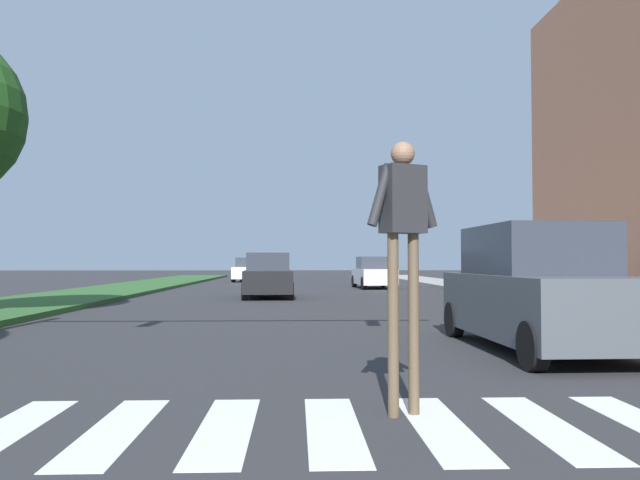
{
  "coord_description": "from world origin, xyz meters",
  "views": [
    {
      "loc": [
        -0.31,
        2.42,
        1.4
      ],
      "look_at": [
        0.24,
        17.07,
        1.88
      ],
      "focal_mm": 35.78,
      "sensor_mm": 36.0,
      "label": 1
    }
  ],
  "objects_px": {
    "sedan_distant": "(374,274)",
    "sedan_midblock": "(268,277)",
    "suv_crossing": "(539,291)",
    "pedestrian_performer": "(403,232)",
    "sedan_far_horizon": "(250,270)"
  },
  "relations": [
    {
      "from": "sedan_midblock",
      "to": "suv_crossing",
      "type": "bearing_deg",
      "value": -71.35
    },
    {
      "from": "sedan_distant",
      "to": "sedan_midblock",
      "type": "bearing_deg",
      "value": -121.72
    },
    {
      "from": "pedestrian_performer",
      "to": "sedan_midblock",
      "type": "bearing_deg",
      "value": 96.28
    },
    {
      "from": "suv_crossing",
      "to": "sedan_distant",
      "type": "bearing_deg",
      "value": 89.59
    },
    {
      "from": "sedan_midblock",
      "to": "sedan_far_horizon",
      "type": "bearing_deg",
      "value": 96.21
    },
    {
      "from": "pedestrian_performer",
      "to": "sedan_far_horizon",
      "type": "height_order",
      "value": "pedestrian_performer"
    },
    {
      "from": "pedestrian_performer",
      "to": "suv_crossing",
      "type": "xyz_separation_m",
      "value": [
        2.86,
        4.16,
        -0.73
      ]
    },
    {
      "from": "suv_crossing",
      "to": "sedan_far_horizon",
      "type": "relative_size",
      "value": 1.01
    },
    {
      "from": "sedan_distant",
      "to": "sedan_far_horizon",
      "type": "bearing_deg",
      "value": 123.04
    },
    {
      "from": "pedestrian_performer",
      "to": "sedan_distant",
      "type": "distance_m",
      "value": 27.13
    },
    {
      "from": "sedan_far_horizon",
      "to": "sedan_distant",
      "type": "bearing_deg",
      "value": -56.96
    },
    {
      "from": "suv_crossing",
      "to": "sedan_midblock",
      "type": "bearing_deg",
      "value": 108.65
    },
    {
      "from": "sedan_midblock",
      "to": "sedan_distant",
      "type": "height_order",
      "value": "sedan_midblock"
    },
    {
      "from": "suv_crossing",
      "to": "pedestrian_performer",
      "type": "bearing_deg",
      "value": -124.46
    },
    {
      "from": "sedan_midblock",
      "to": "sedan_far_horizon",
      "type": "relative_size",
      "value": 0.98
    }
  ]
}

